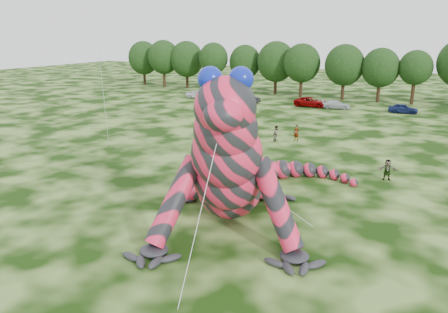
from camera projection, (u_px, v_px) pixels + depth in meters
ground at (282, 257)px, 22.91m from camera, size 240.00×240.00×0.00m
inflatable_gecko at (231, 139)px, 27.49m from camera, size 22.82×24.47×9.80m
tree_0 at (144, 63)px, 96.40m from camera, size 6.91×6.22×9.51m
tree_1 at (164, 64)px, 92.58m from camera, size 6.74×6.07×9.81m
tree_2 at (187, 65)px, 90.82m from camera, size 7.04×6.34×9.64m
tree_3 at (214, 67)px, 86.15m from camera, size 5.81×5.23×9.44m
tree_4 at (245, 68)px, 84.89m from camera, size 6.22×5.60×9.06m
tree_5 at (276, 68)px, 81.64m from camera, size 7.16×6.44×9.80m
tree_6 at (302, 71)px, 77.71m from camera, size 6.52×5.86×9.49m
tree_7 at (344, 72)px, 74.47m from camera, size 6.68×6.01×9.48m
tree_8 at (380, 75)px, 72.08m from camera, size 6.14×5.53×8.94m
tree_9 at (414, 77)px, 70.07m from camera, size 5.27×4.74×8.68m
car_0 at (196, 94)px, 77.88m from camera, size 3.86×1.58×1.31m
car_1 at (247, 98)px, 72.41m from camera, size 4.59×1.63×1.51m
car_2 at (311, 102)px, 68.74m from camera, size 5.47×2.63×1.50m
car_3 at (336, 105)px, 67.02m from camera, size 4.60×2.51×1.27m
car_4 at (403, 108)px, 63.26m from camera, size 4.19×1.92×1.39m
spectator_5 at (387, 170)px, 34.65m from camera, size 1.64×0.95×1.69m
spectator_1 at (277, 134)px, 46.95m from camera, size 0.74×0.90×1.71m
spectator_0 at (296, 133)px, 47.05m from camera, size 0.69×0.51×1.76m
spectator_4 at (223, 110)px, 61.21m from camera, size 1.00×0.87×1.73m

